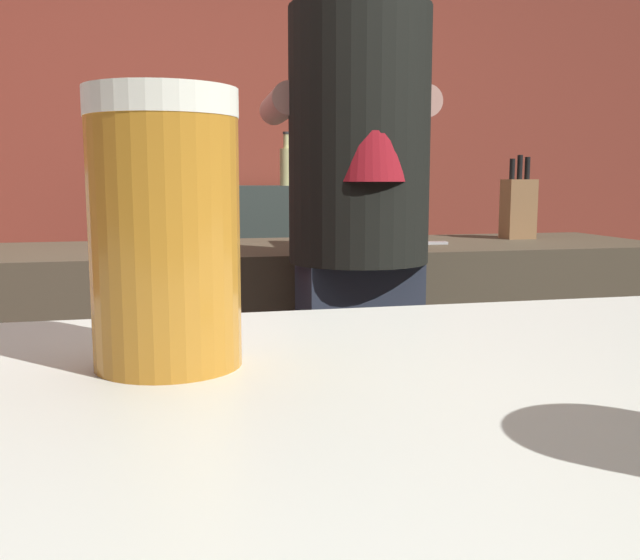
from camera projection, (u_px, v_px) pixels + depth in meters
wall_back at (188, 134)px, 3.42m from camera, size 5.20×0.10×2.70m
prep_counter at (327, 391)px, 2.26m from camera, size 2.10×0.60×0.93m
back_shelf at (243, 305)px, 3.31m from camera, size 0.99×0.36×1.11m
bartender at (359, 227)px, 1.74m from camera, size 0.44×0.52×1.75m
knife_block at (518, 207)px, 2.42m from camera, size 0.10×0.08×0.28m
mixing_bowl at (149, 240)px, 2.04m from camera, size 0.20×0.20×0.05m
chefs_knife at (409, 243)px, 2.20m from camera, size 0.24×0.06×0.01m
pint_glass_near at (165, 230)px, 0.40m from camera, size 0.08×0.08×0.15m
bottle_olive_oil at (322, 164)px, 3.38m from camera, size 0.07×0.07×0.26m
bottle_vinegar at (286, 165)px, 3.18m from camera, size 0.06×0.06×0.24m
bottle_hot_sauce at (168, 170)px, 3.20m from camera, size 0.05×0.05×0.18m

